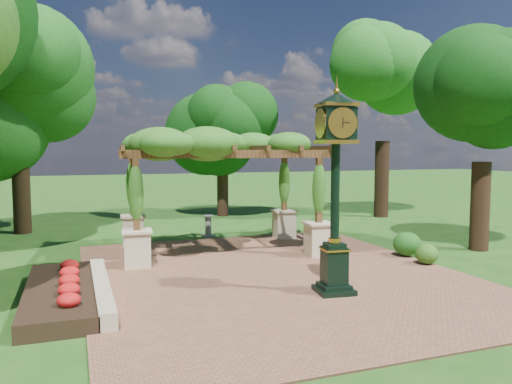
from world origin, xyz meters
name	(u,v)px	position (x,y,z in m)	size (l,w,h in m)	color
ground	(289,285)	(0.00, 0.00, 0.00)	(120.00, 120.00, 0.00)	#1E4714
brick_plaza	(275,275)	(0.00, 1.00, 0.02)	(10.00, 12.00, 0.04)	brown
border_wall	(101,289)	(-4.60, 0.50, 0.20)	(0.35, 5.00, 0.40)	#C6B793
flower_bed	(60,294)	(-5.50, 0.50, 0.18)	(1.50, 5.00, 0.36)	red
pedestal_clock	(335,174)	(0.67, -1.13, 2.90)	(1.07, 1.07, 4.85)	black
pergola	(221,151)	(-0.46, 4.70, 3.42)	(6.94, 4.67, 4.18)	beige
sundial	(208,227)	(-0.15, 7.64, 0.39)	(0.49, 0.49, 0.88)	gray
shrub_front	(427,254)	(4.76, 0.57, 0.34)	(0.67, 0.67, 0.61)	#2C5B1A
shrub_mid	(407,244)	(4.92, 1.74, 0.43)	(0.87, 0.87, 0.79)	#1B5217
shrub_back	(319,225)	(4.27, 6.67, 0.38)	(0.76, 0.76, 0.68)	#26651D
tree_west_far	(17,92)	(-7.18, 11.10, 5.82)	(4.63, 4.63, 8.48)	black
tree_north	(222,131)	(2.17, 13.49, 4.44)	(3.92, 3.92, 6.46)	#351F15
tree_east_far	(384,82)	(9.78, 10.33, 6.90)	(4.09, 4.09, 10.08)	black
tree_east_near	(484,92)	(7.98, 1.84, 5.40)	(3.88, 3.88, 7.88)	#362015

